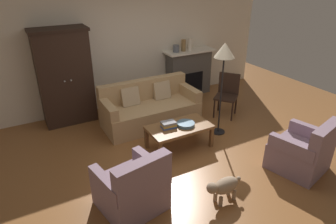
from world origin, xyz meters
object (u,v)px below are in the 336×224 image
book_stack (169,125)px  dog (224,186)px  armchair_near_left (132,189)px  floor_lamp (224,56)px  mantel_vase_cream (190,44)px  armchair_near_right (303,152)px  fruit_bowl (186,124)px  mantel_vase_slate (176,49)px  armoire (65,77)px  couch (150,109)px  side_chair_wooden (227,92)px  coffee_table (179,129)px  fireplace (189,72)px  mantel_vase_bronze (183,45)px

book_stack → dog: 1.54m
armchair_near_left → book_stack: bearing=43.3°
armchair_near_left → floor_lamp: 2.76m
mantel_vase_cream → armchair_near_right: 3.67m
fruit_bowl → mantel_vase_slate: mantel_vase_slate is taller
armoire → armchair_near_right: bearing=-51.3°
armoire → mantel_vase_slate: size_ratio=11.53×
dog → book_stack: bearing=90.2°
couch → side_chair_wooden: size_ratio=2.14×
armoire → coffee_table: bearing=-54.1°
coffee_table → mantel_vase_cream: 2.70m
floor_lamp → fireplace: bearing=74.1°
couch → mantel_vase_cream: size_ratio=6.87×
book_stack → floor_lamp: (1.12, 0.04, 1.04)m
armchair_near_right → coffee_table: bearing=132.1°
couch → book_stack: bearing=-97.3°
armchair_near_right → floor_lamp: (-0.40, 1.57, 1.20)m
fruit_bowl → mantel_vase_cream: mantel_vase_cream is taller
armoire → dog: armoire is taller
armchair_near_right → floor_lamp: bearing=104.3°
mantel_vase_bronze → armchair_near_right: bearing=-89.8°
coffee_table → mantel_vase_slate: bearing=61.3°
coffee_table → mantel_vase_slate: 2.49m
book_stack → armchair_near_right: armchair_near_right is taller
book_stack → side_chair_wooden: size_ratio=0.29×
fruit_bowl → side_chair_wooden: size_ratio=0.34×
fruit_bowl → armchair_near_left: 1.71m
armchair_near_left → fireplace: bearing=47.6°
armoire → armchair_near_right: armoire is taller
mantel_vase_bronze → armchair_near_right: (0.01, -3.54, -0.94)m
fruit_bowl → mantel_vase_slate: (1.02, 2.09, 0.75)m
armchair_near_right → mantel_vase_cream: bearing=87.3°
mantel_vase_bronze → mantel_vase_cream: size_ratio=0.98×
coffee_table → side_chair_wooden: 1.72m
book_stack → mantel_vase_bronze: size_ratio=0.95×
mantel_vase_slate → mantel_vase_bronze: bearing=0.0°
armchair_near_left → armchair_near_right: (2.64, -0.48, 0.00)m
armoire → side_chair_wooden: (3.03, -1.33, -0.44)m
couch → mantel_vase_slate: 1.77m
couch → armoire: bearing=146.4°
couch → armchair_near_left: size_ratio=2.15×
fruit_bowl → book_stack: bearing=164.4°
couch → floor_lamp: 1.84m
armoire → armchair_near_left: armoire is taller
coffee_table → mantel_vase_bronze: bearing=57.2°
coffee_table → mantel_vase_bronze: mantel_vase_bronze is taller
mantel_vase_bronze → dog: 3.97m
book_stack → floor_lamp: size_ratio=0.15×
fruit_bowl → mantel_vase_slate: bearing=64.1°
armoire → coffee_table: (1.44, -2.00, -0.59)m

